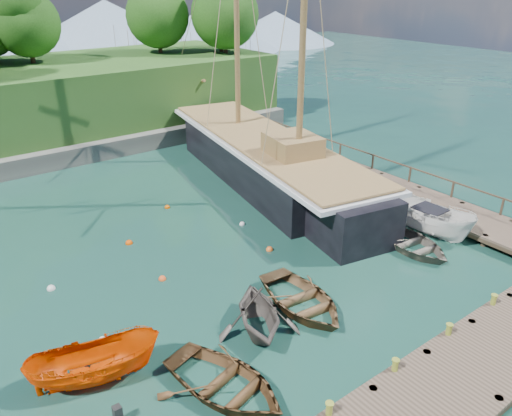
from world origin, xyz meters
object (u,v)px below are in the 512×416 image
Objects in this scene: motorboat_orange at (98,381)px; cabin_boat_white at (426,233)px; rowboat_0 at (225,392)px; rowboat_1 at (258,330)px; rowboat_2 at (301,307)px; schooner at (265,162)px; rowboat_3 at (411,249)px.

motorboat_orange is 0.84× the size of cabin_boat_white.
rowboat_1 is at bearing 17.51° from rowboat_0.
schooner is (7.59, 12.10, 1.20)m from rowboat_2.
motorboat_orange is (-5.91, 1.15, 0.00)m from rowboat_1.
schooner is at bearing 76.88° from rowboat_1.
cabin_boat_white is (9.62, 0.86, 0.00)m from rowboat_2.
cabin_boat_white reaches higher than rowboat_3.
motorboat_orange is at bearing -134.07° from schooner.
rowboat_1 is 0.87× the size of rowboat_3.
rowboat_0 is 1.23× the size of rowboat_1.
schooner reaches higher than rowboat_1.
cabin_boat_white reaches higher than rowboat_1.
motorboat_orange is (-15.77, 0.79, 0.00)m from rowboat_3.
rowboat_1 is at bearing -171.08° from rowboat_3.
cabin_boat_white is (11.92, 0.99, 0.00)m from rowboat_1.
rowboat_1 is 6.02m from motorboat_orange.
motorboat_orange reaches higher than rowboat_3.
rowboat_1 is 11.96m from cabin_boat_white.
rowboat_3 is 2.16m from cabin_boat_white.
rowboat_2 is 0.89× the size of cabin_boat_white.
rowboat_0 is 1.07× the size of rowboat_3.
cabin_boat_white is 11.48m from schooner.
schooner is (12.65, 14.03, 1.20)m from rowboat_0.
rowboat_0 is 5.42m from rowboat_2.
rowboat_3 is (9.86, 0.36, 0.00)m from rowboat_1.
schooner reaches higher than cabin_boat_white.
rowboat_0 is at bearing -121.13° from schooner.
schooner is at bearing 32.27° from rowboat_0.
rowboat_2 reaches higher than rowboat_0.
rowboat_0 is 18.93m from schooner.
motorboat_orange is at bearing 121.17° from rowboat_0.
rowboat_3 is at bearing 27.98° from rowboat_1.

